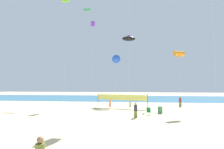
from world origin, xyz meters
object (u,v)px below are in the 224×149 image
Objects in this scene: kite_green_tube at (87,10)px; beachgoer_coral_shirt at (110,102)px; kite_violet_box at (93,24)px; kite_lime_inflatable at (66,1)px; trash_barrel at (160,110)px; beach_handbag at (143,114)px; kite_black_inflatable at (129,39)px; beachgoer_sage_shirt at (130,101)px; beachgoer_charcoal_shirt at (136,110)px; volleyball_net at (121,98)px; beachgoer_maroon_shirt at (180,101)px; kite_orange_tube at (179,54)px; folding_beach_chair at (149,111)px; kite_blue_delta at (116,59)px.

beachgoer_coral_shirt is at bearing -51.40° from kite_green_tube.
kite_violet_box is 0.76× the size of kite_lime_inflatable.
kite_violet_box is at bearing 142.38° from trash_barrel.
beachgoer_coral_shirt is 8.50m from beach_handbag.
kite_lime_inflatable is (-12.99, -2.86, 7.46)m from kite_black_inflatable.
beachgoer_charcoal_shirt is at bearing -172.58° from beachgoer_sage_shirt.
beachgoer_maroon_shirt is at bearing 14.94° from volleyball_net.
kite_orange_tube reaches higher than volleyball_net.
kite_violet_box is (-9.57, 9.78, 15.42)m from folding_beach_chair.
beachgoer_charcoal_shirt reaches higher than beachgoer_maroon_shirt.
beachgoer_maroon_shirt is 9.48m from kite_orange_tube.
volleyball_net is at bearing 120.37° from beach_handbag.
kite_green_tube is 24.59m from kite_orange_tube.
beachgoer_maroon_shirt is at bearing 55.40° from trash_barrel.
beach_handbag is 27.57m from kite_lime_inflatable.
trash_barrel is 0.04× the size of kite_lime_inflatable.
trash_barrel is 8.34m from kite_orange_tube.
folding_beach_chair is at bearing -51.52° from beachgoer_maroon_shirt.
kite_violet_box is 7.86m from kite_lime_inflatable.
beachgoer_coral_shirt reaches higher than trash_barrel.
folding_beach_chair is at bearing 159.78° from beachgoer_coral_shirt.
beachgoer_sage_shirt is 7.31m from trash_barrel.
beachgoer_charcoal_shirt is 12.89m from beachgoer_maroon_shirt.
beach_handbag is at bearing -34.24° from kite_lime_inflatable.
kite_lime_inflatable is at bearing -167.60° from kite_black_inflatable.
trash_barrel is 0.11× the size of volleyball_net.
kite_green_tube is at bearing -123.06° from beachgoer_maroon_shirt.
trash_barrel is 0.04× the size of kite_green_tube.
kite_orange_tube is (-1.80, -5.83, 7.26)m from beachgoer_maroon_shirt.
volleyball_net is 23.27m from kite_green_tube.
kite_green_tube is (-12.07, 14.75, 20.73)m from folding_beach_chair.
kite_blue_delta reaches higher than trash_barrel.
kite_green_tube reaches higher than volleyball_net.
folding_beach_chair is 0.11× the size of volleyball_net.
beach_handbag is at bearing -155.73° from trash_barrel.
kite_violet_box reaches higher than kite_blue_delta.
trash_barrel reaches higher than beach_handbag.
kite_violet_box is at bearing 151.70° from kite_orange_tube.
volleyball_net is 0.57× the size of kite_black_inflatable.
kite_blue_delta is at bearing 39.28° from beachgoer_charcoal_shirt.
kite_lime_inflatable is at bearing 145.76° from beach_handbag.
folding_beach_chair is 0.10× the size of kite_orange_tube.
beachgoer_charcoal_shirt is 2.71m from folding_beach_chair.
kite_blue_delta reaches higher than folding_beach_chair.
beachgoer_coral_shirt is 8.84m from kite_blue_delta.
beachgoer_charcoal_shirt is 0.08× the size of kite_green_tube.
trash_barrel is at bearing -22.53° from beachgoer_charcoal_shirt.
kite_orange_tube is 25.12m from kite_lime_inflatable.
kite_black_inflatable reaches higher than beachgoer_sage_shirt.
kite_blue_delta is at bearing -72.59° from beachgoer_coral_shirt.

